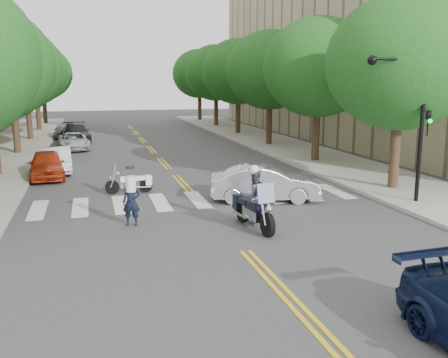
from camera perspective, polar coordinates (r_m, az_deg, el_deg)
name	(u,v)px	position (r m, az deg, el deg)	size (l,w,h in m)	color
ground	(245,251)	(14.53, 2.44, -8.25)	(140.00, 140.00, 0.00)	#38383A
sidewalk_left	(6,154)	(35.77, -23.61, 2.65)	(5.00, 60.00, 0.15)	#9E9991
sidewalk_right	(277,144)	(37.92, 6.11, 3.97)	(5.00, 60.00, 0.15)	#9E9991
building_right	(440,8)	(49.72, 23.50, 17.48)	(26.00, 44.00, 22.00)	tan
tree_l_2	(11,69)	(35.36, -23.18, 11.53)	(6.40, 6.40, 8.45)	#382316
tree_l_3	(25,71)	(43.30, -21.75, 11.42)	(6.40, 6.40, 8.45)	#382316
tree_l_4	(35,72)	(51.26, -20.77, 11.35)	(6.40, 6.40, 8.45)	#382316
tree_l_5	(42,73)	(59.23, -20.05, 11.29)	(6.40, 6.40, 8.45)	#382316
tree_r_0	(401,63)	(23.05, 19.56, 12.39)	(6.40, 6.40, 8.45)	#382316
tree_r_1	(318,67)	(30.00, 10.71, 12.42)	(6.40, 6.40, 8.45)	#382316
tree_r_2	(270,70)	(37.37, 5.27, 12.30)	(6.40, 6.40, 8.45)	#382316
tree_r_3	(238,72)	(44.96, 1.64, 12.16)	(6.40, 6.40, 8.45)	#382316
tree_r_4	(216,73)	(52.67, -0.92, 12.04)	(6.40, 6.40, 8.45)	#382316
tree_r_5	(199,74)	(60.45, -2.83, 11.93)	(6.40, 6.40, 8.45)	#382316
traffic_signal_pole	(412,110)	(20.40, 20.69, 7.38)	(2.82, 0.42, 6.00)	black
motorcycle_police	(253,200)	(16.49, 3.36, -2.45)	(0.96, 2.61, 2.13)	black
motorcycle_parked	(133,183)	(22.06, -10.35, -0.40)	(2.04, 0.45, 1.32)	black
officer_standing	(131,202)	(17.05, -10.54, -2.61)	(0.60, 0.39, 1.64)	black
convertible	(265,183)	(20.29, 4.69, -0.51)	(1.53, 4.39, 1.45)	silver
parked_car_a	(47,164)	(26.46, -19.59, 1.58)	(1.64, 4.08, 1.39)	#AA2D12
parked_car_b	(57,160)	(27.99, -18.49, 2.06)	(1.38, 3.96, 1.31)	white
parked_car_c	(74,141)	(36.81, -16.78, 4.16)	(1.98, 4.30, 1.20)	#B4B8BC
parked_car_d	(76,133)	(40.75, -16.60, 5.03)	(2.11, 5.18, 1.50)	black
parked_car_e	(63,131)	(44.76, -17.90, 5.30)	(1.45, 3.59, 1.22)	#939398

